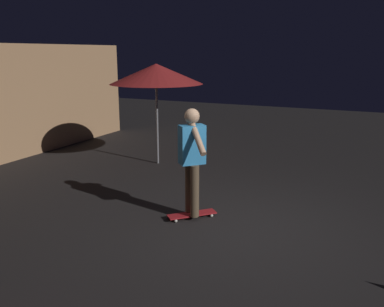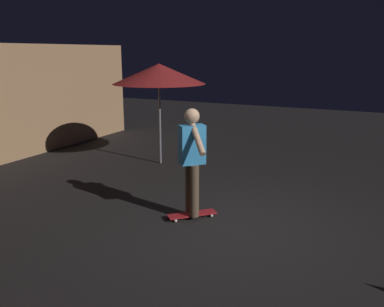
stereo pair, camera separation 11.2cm
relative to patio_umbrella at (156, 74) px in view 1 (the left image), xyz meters
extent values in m
plane|color=black|center=(-2.73, -2.89, -2.07)|extent=(28.00, 28.00, 0.00)
cylinder|color=slate|center=(0.00, 0.00, -0.97)|extent=(0.05, 0.05, 2.20)
cone|color=#A52626|center=(0.00, 0.00, 0.00)|extent=(2.10, 2.10, 0.45)
cube|color=#AD1E23|center=(-2.62, -2.12, -2.01)|extent=(0.70, 0.69, 0.02)
sphere|color=silver|center=(-2.35, -2.27, -2.05)|extent=(0.05, 0.05, 0.05)
sphere|color=silver|center=(-2.47, -2.39, -2.05)|extent=(0.05, 0.05, 0.05)
sphere|color=silver|center=(-2.78, -1.85, -2.05)|extent=(0.05, 0.05, 0.05)
sphere|color=silver|center=(-2.90, -1.97, -2.05)|extent=(0.05, 0.05, 0.05)
cylinder|color=brown|center=(-2.54, -2.04, -1.59)|extent=(0.14, 0.14, 0.82)
cylinder|color=brown|center=(-2.70, -2.20, -1.59)|extent=(0.14, 0.14, 0.82)
cube|color=#338CCC|center=(-2.62, -2.12, -0.88)|extent=(0.43, 0.42, 0.60)
sphere|color=tan|center=(-2.62, -2.12, -0.45)|extent=(0.23, 0.23, 0.23)
cylinder|color=tan|center=(-2.47, -1.96, -0.73)|extent=(0.44, 0.45, 0.46)
cylinder|color=tan|center=(-2.77, -2.28, -0.73)|extent=(0.44, 0.45, 0.46)
camera|label=1|loc=(-8.12, -4.71, 0.49)|focal=38.50mm
camera|label=2|loc=(-8.07, -4.81, 0.49)|focal=38.50mm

